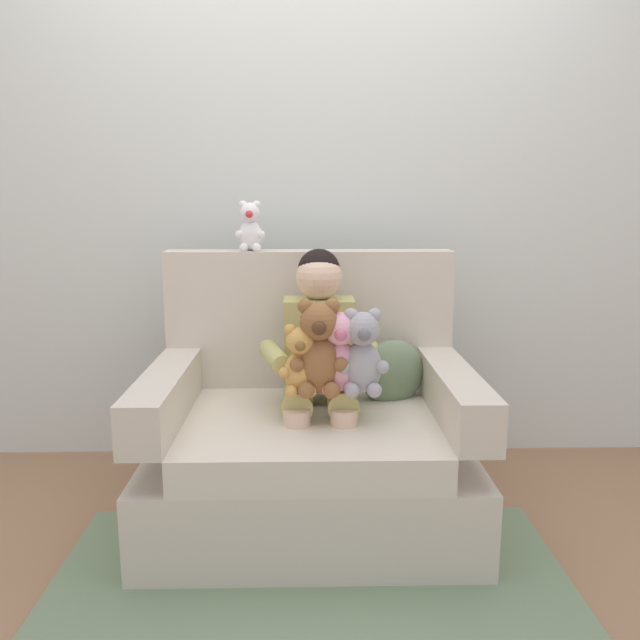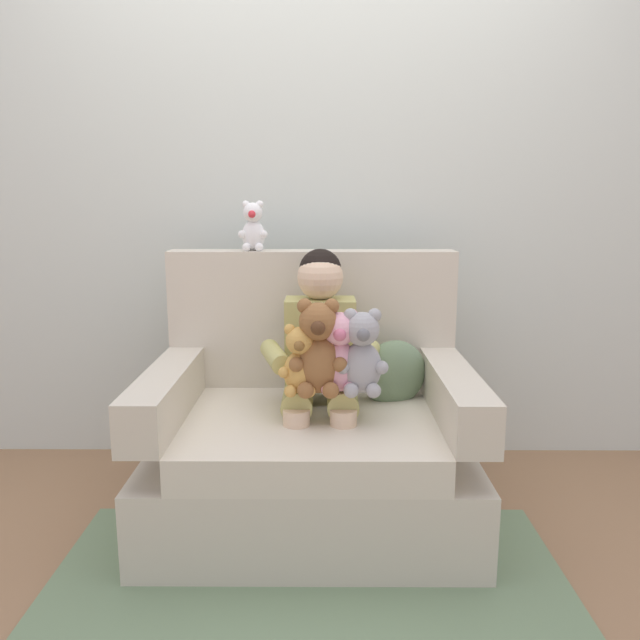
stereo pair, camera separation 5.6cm
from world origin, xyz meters
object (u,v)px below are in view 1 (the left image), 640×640
(throw_pillow, at_px, (392,373))
(seated_child, at_px, (319,351))
(plush_white_on_backrest, at_px, (250,228))
(plush_grey, at_px, (362,354))
(armchair, at_px, (310,438))
(plush_brown, at_px, (319,350))
(plush_honey, at_px, (300,362))
(plush_pink, at_px, (340,354))

(throw_pillow, bearing_deg, seated_child, -161.36)
(plush_white_on_backrest, bearing_deg, plush_grey, -47.17)
(armchair, bearing_deg, plush_grey, -43.95)
(seated_child, height_order, plush_brown, seated_child)
(plush_grey, bearing_deg, plush_brown, -161.00)
(plush_grey, bearing_deg, throw_pillow, 81.80)
(armchair, distance_m, plush_honey, 0.38)
(plush_pink, bearing_deg, plush_white_on_backrest, 144.89)
(plush_pink, height_order, plush_white_on_backrest, plush_white_on_backrest)
(armchair, height_order, plush_brown, armchair)
(plush_grey, bearing_deg, plush_honey, -160.53)
(plush_grey, bearing_deg, plush_white_on_backrest, 149.27)
(plush_brown, bearing_deg, throw_pillow, 64.57)
(armchair, xyz_separation_m, plush_pink, (0.10, -0.16, 0.36))
(plush_grey, relative_size, plush_white_on_backrest, 1.48)
(seated_child, relative_size, plush_honey, 3.40)
(plush_white_on_backrest, relative_size, throw_pillow, 0.77)
(plush_pink, distance_m, plush_grey, 0.08)
(plush_pink, height_order, throw_pillow, plush_pink)
(plush_honey, relative_size, plush_grey, 0.82)
(plush_grey, height_order, plush_brown, plush_brown)
(armchair, relative_size, plush_grey, 3.91)
(plush_brown, relative_size, throw_pillow, 1.26)
(plush_brown, bearing_deg, seated_child, 108.53)
(armchair, bearing_deg, throw_pillow, 19.18)
(armchair, bearing_deg, plush_brown, -80.40)
(plush_grey, xyz_separation_m, plush_white_on_backrest, (-0.41, 0.48, 0.40))
(plush_grey, relative_size, plush_brown, 0.90)
(plush_honey, height_order, throw_pillow, plush_honey)
(plush_brown, height_order, plush_white_on_backrest, plush_white_on_backrest)
(throw_pillow, bearing_deg, plush_brown, -135.73)
(plush_pink, relative_size, plush_grey, 0.99)
(seated_child, xyz_separation_m, plush_pink, (0.07, -0.17, 0.03))
(armchair, xyz_separation_m, seated_child, (0.03, 0.02, 0.33))
(plush_brown, relative_size, plush_white_on_backrest, 1.65)
(plush_honey, xyz_separation_m, plush_white_on_backrest, (-0.20, 0.48, 0.42))
(armchair, xyz_separation_m, plush_grey, (0.18, -0.17, 0.36))
(plush_pink, xyz_separation_m, plush_white_on_backrest, (-0.33, 0.46, 0.40))
(seated_child, relative_size, plush_brown, 2.51)
(seated_child, bearing_deg, throw_pillow, 16.07)
(plush_honey, relative_size, plush_brown, 0.74)
(plush_white_on_backrest, bearing_deg, plush_pink, -52.07)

